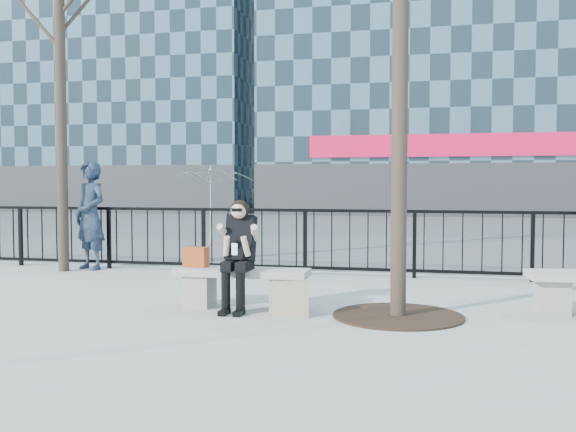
# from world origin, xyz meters

# --- Properties ---
(ground) EXTENTS (120.00, 120.00, 0.00)m
(ground) POSITION_xyz_m (0.00, 0.00, 0.00)
(ground) COLOR gray
(ground) RESTS_ON ground
(street_surface) EXTENTS (60.00, 23.00, 0.01)m
(street_surface) POSITION_xyz_m (0.00, 15.00, 0.00)
(street_surface) COLOR #474747
(street_surface) RESTS_ON ground
(railing) EXTENTS (14.00, 0.06, 1.10)m
(railing) POSITION_xyz_m (0.00, 3.00, 0.55)
(railing) COLOR black
(railing) RESTS_ON ground
(building_left) EXTENTS (16.20, 10.20, 22.60)m
(building_left) POSITION_xyz_m (-15.00, 27.00, 11.30)
(building_left) COLOR slate
(building_left) RESTS_ON ground
(tree_grate) EXTENTS (1.50, 1.50, 0.02)m
(tree_grate) POSITION_xyz_m (1.90, -0.10, 0.01)
(tree_grate) COLOR black
(tree_grate) RESTS_ON ground
(bench_main) EXTENTS (1.65, 0.46, 0.49)m
(bench_main) POSITION_xyz_m (0.00, 0.00, 0.30)
(bench_main) COLOR gray
(bench_main) RESTS_ON ground
(seated_woman) EXTENTS (0.50, 0.64, 1.34)m
(seated_woman) POSITION_xyz_m (0.00, -0.16, 0.67)
(seated_woman) COLOR black
(seated_woman) RESTS_ON ground
(handbag) EXTENTS (0.32, 0.18, 0.25)m
(handbag) POSITION_xyz_m (-0.61, 0.02, 0.61)
(handbag) COLOR #A53E14
(handbag) RESTS_ON bench_main
(shopping_bag) EXTENTS (0.45, 0.24, 0.40)m
(shopping_bag) POSITION_xyz_m (0.69, -0.35, 0.20)
(shopping_bag) COLOR #BFAF87
(shopping_bag) RESTS_ON ground
(standing_man) EXTENTS (0.83, 0.71, 1.92)m
(standing_man) POSITION_xyz_m (-3.65, 2.80, 0.96)
(standing_man) COLOR black
(standing_man) RESTS_ON ground
(vendor_umbrella) EXTENTS (2.81, 2.83, 1.98)m
(vendor_umbrella) POSITION_xyz_m (-3.02, 7.38, 0.99)
(vendor_umbrella) COLOR yellow
(vendor_umbrella) RESTS_ON ground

